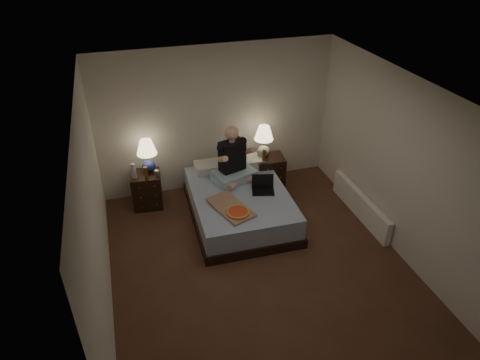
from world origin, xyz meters
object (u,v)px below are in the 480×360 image
object	(u,v)px
lamp_left	(147,156)
pizza_box	(238,213)
bed	(240,205)
person	(234,154)
laptop	(263,185)
nightstand_left	(147,190)
lamp_right	(264,141)
water_bottle	(134,171)
beer_bottle_right	(264,155)
radiator	(360,205)
nightstand_right	(269,172)
soda_can	(157,173)
beer_bottle_left	(146,174)

from	to	relation	value
lamp_left	pizza_box	xyz separation A→B (m)	(1.09, -1.42, -0.36)
bed	person	xyz separation A→B (m)	(0.02, 0.38, 0.71)
bed	laptop	distance (m)	0.51
nightstand_left	lamp_right	world-z (taller)	lamp_right
water_bottle	beer_bottle_right	bearing A→B (deg)	-3.17
nightstand_left	laptop	xyz separation A→B (m)	(1.72, -0.87, 0.30)
lamp_left	water_bottle	bearing A→B (deg)	-149.73
person	radiator	world-z (taller)	person
nightstand_left	bed	bearing A→B (deg)	-22.81
lamp_right	nightstand_right	bearing A→B (deg)	-37.53
lamp_right	soda_can	distance (m)	1.86
nightstand_left	pizza_box	bearing A→B (deg)	-42.33
bed	nightstand_right	xyz separation A→B (m)	(0.76, 0.70, 0.07)
laptop	lamp_left	bearing A→B (deg)	165.19
pizza_box	person	bearing A→B (deg)	57.60
bed	pizza_box	xyz separation A→B (m)	(-0.20, -0.57, 0.28)
nightstand_left	beer_bottle_right	bearing A→B (deg)	1.28
bed	person	distance (m)	0.80
soda_can	person	bearing A→B (deg)	-13.12
soda_can	laptop	bearing A→B (deg)	-26.42
person	beer_bottle_right	bearing A→B (deg)	1.99
water_bottle	lamp_left	bearing A→B (deg)	30.27
soda_can	lamp_left	bearing A→B (deg)	118.31
nightstand_left	laptop	world-z (taller)	laptop
bed	beer_bottle_left	distance (m)	1.55
beer_bottle_right	radiator	world-z (taller)	beer_bottle_right
nightstand_left	water_bottle	bearing A→B (deg)	-153.99
nightstand_right	person	xyz separation A→B (m)	(-0.74, -0.32, 0.64)
person	radiator	distance (m)	2.19
beer_bottle_left	beer_bottle_right	distance (m)	1.96
water_bottle	beer_bottle_right	distance (m)	2.14
water_bottle	beer_bottle_left	distance (m)	0.21
pizza_box	lamp_right	bearing A→B (deg)	37.85
nightstand_right	person	size ratio (longest dim) A/B	0.66
laptop	pizza_box	xyz separation A→B (m)	(-0.55, -0.47, -0.08)
soda_can	beer_bottle_left	bearing A→B (deg)	-156.62
person	soda_can	bearing A→B (deg)	149.51
beer_bottle_left	nightstand_left	bearing A→B (deg)	93.39
bed	radiator	distance (m)	1.94
beer_bottle_left	laptop	distance (m)	1.84
nightstand_left	beer_bottle_left	size ratio (longest dim) A/B	2.63
soda_can	laptop	size ratio (longest dim) A/B	0.29
laptop	person	bearing A→B (deg)	139.86
bed	lamp_left	xyz separation A→B (m)	(-1.29, 0.85, 0.64)
nightstand_left	beer_bottle_right	size ratio (longest dim) A/B	2.63
lamp_right	beer_bottle_left	world-z (taller)	lamp_right
lamp_left	water_bottle	size ratio (longest dim) A/B	2.24
soda_can	nightstand_right	bearing A→B (deg)	1.03
person	pizza_box	xyz separation A→B (m)	(-0.22, -0.95, -0.43)
nightstand_left	radiator	size ratio (longest dim) A/B	0.38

